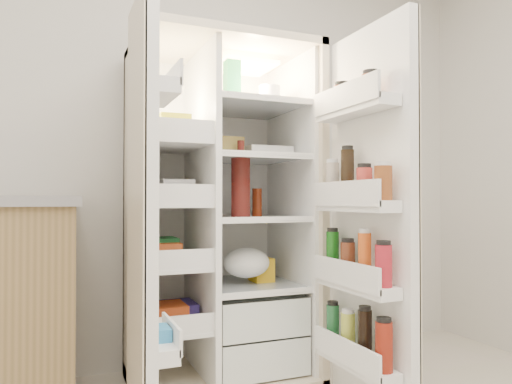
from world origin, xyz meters
name	(u,v)px	position (x,y,z in m)	size (l,w,h in m)	color
wall_back	(181,138)	(0.00, 2.00, 1.35)	(4.00, 0.02, 2.70)	silver
refrigerator	(221,243)	(0.13, 1.65, 0.74)	(0.92, 0.70, 1.80)	beige
freezer_door	(143,222)	(-0.38, 1.05, 0.89)	(0.15, 0.40, 1.72)	white
fridge_door	(368,223)	(0.60, 0.96, 0.87)	(0.17, 0.58, 1.72)	white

